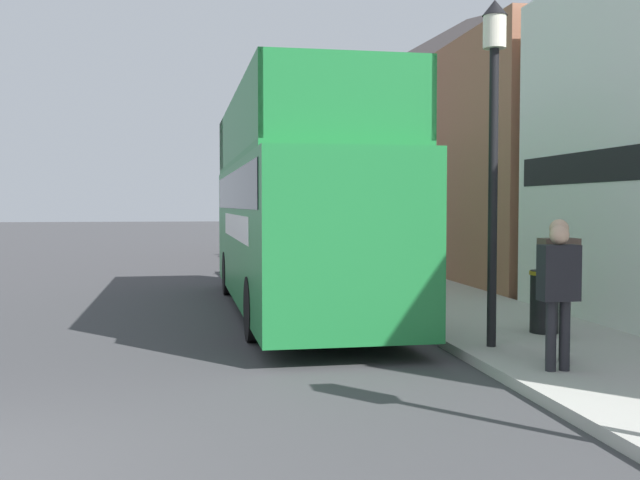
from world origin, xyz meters
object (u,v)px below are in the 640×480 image
pedestrian_third (558,276)px  lamp_post_third (303,175)px  litter_bin (544,300)px  parked_car_ahead_of_bus (281,253)px  lamp_post_nearest (494,110)px  pedestrian_second (559,283)px  tour_bus (294,218)px  lamp_post_second (354,154)px

pedestrian_third → lamp_post_third: (-0.44, 20.05, 2.07)m
litter_bin → pedestrian_third: bearing=-111.8°
litter_bin → parked_car_ahead_of_bus: bearing=104.6°
pedestrian_third → litter_bin: (0.82, 2.05, -0.58)m
pedestrian_third → lamp_post_nearest: bearing=111.6°
pedestrian_second → lamp_post_nearest: size_ratio=0.36×
parked_car_ahead_of_bus → litter_bin: bearing=-78.1°
litter_bin → lamp_post_nearest: bearing=-143.2°
tour_bus → pedestrian_third: bearing=-67.6°
lamp_post_second → lamp_post_third: bearing=90.1°
pedestrian_third → lamp_post_nearest: (-0.44, 1.11, 2.24)m
parked_car_ahead_of_bus → pedestrian_second: size_ratio=2.50×
pedestrian_second → pedestrian_third: pedestrian_third is taller
lamp_post_third → litter_bin: 18.24m
pedestrian_third → lamp_post_second: size_ratio=0.37×
parked_car_ahead_of_bus → pedestrian_second: pedestrian_second is taller
tour_bus → lamp_post_nearest: (2.18, -4.88, 1.58)m
pedestrian_second → parked_car_ahead_of_bus: bearing=97.6°
pedestrian_second → litter_bin: (1.08, 2.56, -0.54)m
pedestrian_second → lamp_post_second: (-0.17, 11.09, 2.30)m
lamp_post_second → litter_bin: size_ratio=4.98×
lamp_post_nearest → litter_bin: size_ratio=4.94×
lamp_post_nearest → lamp_post_third: (-0.01, 18.94, -0.16)m
lamp_post_second → lamp_post_third: (-0.02, 9.47, -0.19)m
lamp_post_third → litter_bin: bearing=-86.0°
pedestrian_third → lamp_post_nearest: 2.53m
tour_bus → pedestrian_second: (2.36, -6.50, -0.69)m
lamp_post_second → lamp_post_nearest: bearing=-90.1°
lamp_post_nearest → lamp_post_second: size_ratio=0.99×
lamp_post_nearest → lamp_post_third: size_ratio=1.06×
parked_car_ahead_of_bus → pedestrian_third: (2.08, -13.19, 0.52)m
parked_car_ahead_of_bus → lamp_post_nearest: 12.50m
lamp_post_nearest → lamp_post_second: 9.47m
tour_bus → lamp_post_nearest: bearing=-67.2°
tour_bus → pedestrian_second: 6.95m
litter_bin → pedestrian_second: bearing=-112.8°
tour_bus → lamp_post_second: lamp_post_second is taller
tour_bus → lamp_post_second: 5.33m
tour_bus → pedestrian_second: tour_bus is taller
tour_bus → parked_car_ahead_of_bus: tour_bus is taller
parked_car_ahead_of_bus → lamp_post_third: (1.64, 6.86, 2.59)m
parked_car_ahead_of_bus → tour_bus: bearing=-97.0°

